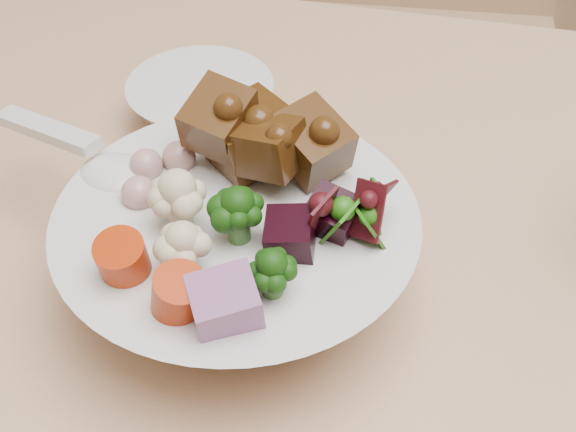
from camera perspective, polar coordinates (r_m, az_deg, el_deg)
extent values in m
cylinder|color=tan|center=(1.18, -13.80, -0.58)|extent=(0.05, 0.05, 0.63)
cube|color=tan|center=(1.18, 8.77, 9.34)|extent=(0.53, 0.53, 0.04)
cylinder|color=tan|center=(1.20, -1.24, -4.30)|extent=(0.03, 0.03, 0.44)
cylinder|color=tan|center=(1.22, 15.96, -5.78)|extent=(0.03, 0.03, 0.44)
cylinder|color=tan|center=(1.47, 0.85, 6.04)|extent=(0.03, 0.03, 0.44)
cylinder|color=tan|center=(1.48, 14.93, 4.73)|extent=(0.03, 0.03, 0.44)
sphere|color=black|center=(0.52, -3.55, -0.47)|extent=(0.04, 0.04, 0.04)
sphere|color=beige|center=(0.53, -7.70, 0.54)|extent=(0.05, 0.05, 0.05)
cube|color=black|center=(0.53, 3.12, -0.16)|extent=(0.04, 0.04, 0.03)
cube|color=#885285|center=(0.47, -4.48, -6.31)|extent=(0.05, 0.06, 0.04)
cylinder|color=#BA2304|center=(0.51, -11.63, -3.16)|extent=(0.04, 0.04, 0.03)
sphere|color=tan|center=(0.56, -10.57, 1.61)|extent=(0.03, 0.03, 0.03)
ellipsoid|color=silver|center=(0.59, -12.12, 2.89)|extent=(0.06, 0.06, 0.02)
cube|color=silver|center=(0.63, -16.78, 5.87)|extent=(0.11, 0.04, 0.03)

